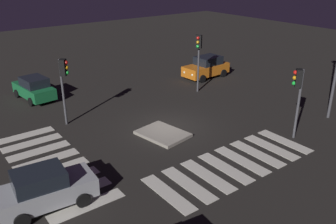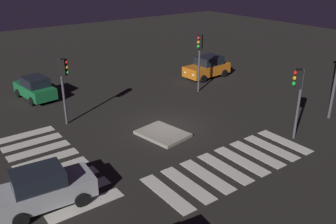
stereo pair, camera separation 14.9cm
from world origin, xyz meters
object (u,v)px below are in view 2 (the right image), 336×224
car_orange (207,67)px  traffic_light_south (64,76)px  car_silver (44,188)px  traffic_island (163,134)px  car_green (35,88)px  traffic_light_north (298,87)px  traffic_light_west (199,49)px

car_orange → traffic_light_south: (2.16, -13.26, 2.18)m
car_orange → car_silver: (9.24, -17.15, -0.06)m
traffic_island → car_green: bearing=-159.5°
traffic_island → car_silver: bearing=-72.4°
car_green → traffic_light_north: size_ratio=0.99×
traffic_light_south → car_silver: bearing=-77.1°
car_green → traffic_light_north: bearing=-154.1°
traffic_light_west → car_green: bearing=-63.4°
car_green → traffic_light_north: 17.71m
car_orange → car_silver: bearing=25.8°
car_silver → traffic_light_north: (2.15, 13.14, 2.19)m
traffic_light_north → traffic_light_south: (-9.23, -9.26, 0.06)m
traffic_light_south → traffic_island: bearing=-10.5°
car_orange → car_silver: 19.48m
car_green → traffic_light_south: size_ratio=0.98×
car_orange → car_silver: size_ratio=1.06×
car_silver → traffic_light_west: 15.78m
car_green → traffic_island: bearing=-166.1°
traffic_island → car_green: 11.00m
traffic_island → car_orange: car_orange is taller
traffic_island → car_orange: bearing=125.5°
traffic_light_south → car_green: bearing=133.6°
car_silver → traffic_island: bearing=22.5°
car_green → traffic_light_north: (14.82, 9.45, 2.19)m
traffic_light_north → car_orange: bearing=-61.6°
traffic_light_north → traffic_light_west: traffic_light_west is taller
car_green → car_orange: 13.89m
car_green → traffic_light_west: 12.11m
traffic_light_north → traffic_light_south: bearing=2.8°
car_green → traffic_light_north: traffic_light_north is taller
traffic_light_north → traffic_light_south: 13.07m
traffic_light_north → traffic_light_south: size_ratio=0.98×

